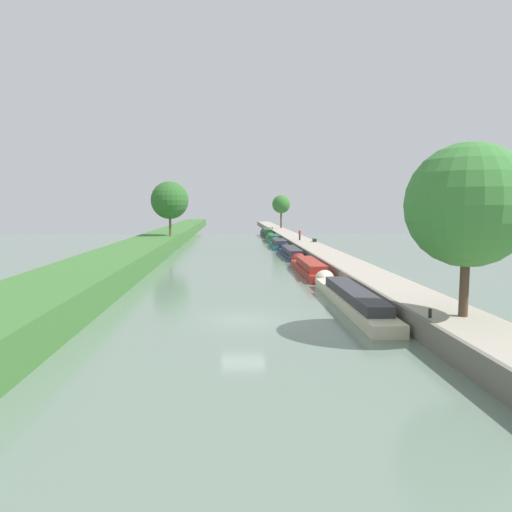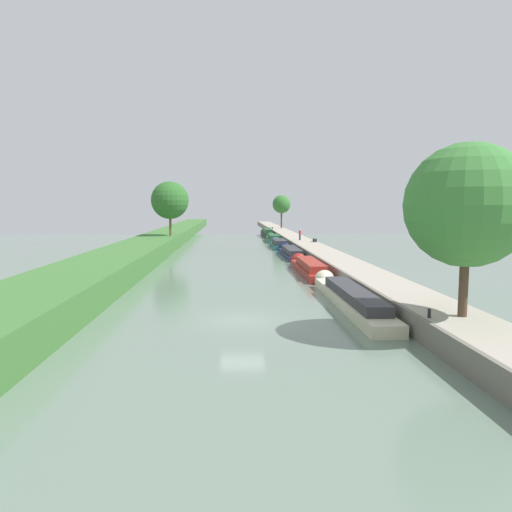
{
  "view_description": "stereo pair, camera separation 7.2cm",
  "coord_description": "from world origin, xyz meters",
  "px_view_note": "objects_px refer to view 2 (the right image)",
  "views": [
    {
      "loc": [
        -0.71,
        -26.47,
        6.53
      ],
      "look_at": [
        2.13,
        24.94,
        1.0
      ],
      "focal_mm": 33.19,
      "sensor_mm": 36.0,
      "label": 1
    },
    {
      "loc": [
        -0.64,
        -26.48,
        6.53
      ],
      "look_at": [
        2.13,
        24.94,
        1.0
      ],
      "focal_mm": 33.19,
      "sensor_mm": 36.0,
      "label": 2
    }
  ],
  "objects_px": {
    "narrowboat_black": "(267,233)",
    "park_bench": "(315,239)",
    "narrowboat_navy": "(290,252)",
    "person_walking": "(300,235)",
    "narrowboat_green": "(273,239)",
    "narrowboat_cream": "(349,297)",
    "mooring_bollard_far": "(273,228)",
    "mooring_bollard_near": "(429,313)",
    "narrowboat_teal": "(279,244)",
    "narrowboat_red": "(308,267)"
  },
  "relations": [
    {
      "from": "mooring_bollard_near",
      "to": "park_bench",
      "type": "distance_m",
      "value": 47.3
    },
    {
      "from": "narrowboat_red",
      "to": "mooring_bollard_near",
      "type": "xyz_separation_m",
      "value": [
        1.95,
        -23.48,
        0.85
      ]
    },
    {
      "from": "narrowboat_red",
      "to": "person_walking",
      "type": "xyz_separation_m",
      "value": [
        3.17,
        27.18,
        1.5
      ]
    },
    {
      "from": "narrowboat_red",
      "to": "mooring_bollard_near",
      "type": "relative_size",
      "value": 30.17
    },
    {
      "from": "narrowboat_navy",
      "to": "person_walking",
      "type": "relative_size",
      "value": 8.32
    },
    {
      "from": "park_bench",
      "to": "narrowboat_cream",
      "type": "bearing_deg",
      "value": -96.87
    },
    {
      "from": "narrowboat_black",
      "to": "park_bench",
      "type": "xyz_separation_m",
      "value": [
        4.72,
        -30.71,
        0.82
      ]
    },
    {
      "from": "narrowboat_cream",
      "to": "narrowboat_black",
      "type": "height_order",
      "value": "narrowboat_black"
    },
    {
      "from": "narrowboat_cream",
      "to": "narrowboat_navy",
      "type": "xyz_separation_m",
      "value": [
        -0.01,
        30.27,
        -0.06
      ]
    },
    {
      "from": "narrowboat_red",
      "to": "park_bench",
      "type": "xyz_separation_m",
      "value": [
        4.87,
        23.73,
        0.97
      ]
    },
    {
      "from": "narrowboat_cream",
      "to": "narrowboat_navy",
      "type": "relative_size",
      "value": 1.18
    },
    {
      "from": "narrowboat_teal",
      "to": "narrowboat_black",
      "type": "xyz_separation_m",
      "value": [
        0.2,
        26.38,
        0.19
      ]
    },
    {
      "from": "narrowboat_green",
      "to": "park_bench",
      "type": "relative_size",
      "value": 7.41
    },
    {
      "from": "narrowboat_navy",
      "to": "narrowboat_black",
      "type": "xyz_separation_m",
      "value": [
        -0.05,
        39.1,
        0.22
      ]
    },
    {
      "from": "narrowboat_teal",
      "to": "mooring_bollard_near",
      "type": "bearing_deg",
      "value": -87.78
    },
    {
      "from": "mooring_bollard_near",
      "to": "narrowboat_green",
      "type": "bearing_deg",
      "value": 91.6
    },
    {
      "from": "narrowboat_navy",
      "to": "mooring_bollard_far",
      "type": "xyz_separation_m",
      "value": [
        1.76,
        46.02,
        0.92
      ]
    },
    {
      "from": "narrowboat_black",
      "to": "mooring_bollard_far",
      "type": "xyz_separation_m",
      "value": [
        1.8,
        6.91,
        0.7
      ]
    },
    {
      "from": "narrowboat_cream",
      "to": "mooring_bollard_near",
      "type": "height_order",
      "value": "mooring_bollard_near"
    },
    {
      "from": "narrowboat_teal",
      "to": "person_walking",
      "type": "distance_m",
      "value": 3.67
    },
    {
      "from": "narrowboat_navy",
      "to": "park_bench",
      "type": "xyz_separation_m",
      "value": [
        4.67,
        8.4,
        1.04
      ]
    },
    {
      "from": "narrowboat_teal",
      "to": "mooring_bollard_far",
      "type": "height_order",
      "value": "mooring_bollard_far"
    },
    {
      "from": "narrowboat_teal",
      "to": "narrowboat_green",
      "type": "bearing_deg",
      "value": 88.92
    },
    {
      "from": "mooring_bollard_near",
      "to": "park_bench",
      "type": "height_order",
      "value": "park_bench"
    },
    {
      "from": "narrowboat_teal",
      "to": "narrowboat_cream",
      "type": "bearing_deg",
      "value": -89.65
    },
    {
      "from": "narrowboat_green",
      "to": "narrowboat_teal",
      "type": "bearing_deg",
      "value": -91.08
    },
    {
      "from": "narrowboat_navy",
      "to": "narrowboat_black",
      "type": "height_order",
      "value": "narrowboat_black"
    },
    {
      "from": "narrowboat_red",
      "to": "narrowboat_cream",
      "type": "bearing_deg",
      "value": -89.19
    },
    {
      "from": "narrowboat_black",
      "to": "mooring_bollard_near",
      "type": "height_order",
      "value": "narrowboat_black"
    },
    {
      "from": "narrowboat_navy",
      "to": "person_walking",
      "type": "bearing_deg",
      "value": 75.93
    },
    {
      "from": "narrowboat_green",
      "to": "narrowboat_black",
      "type": "xyz_separation_m",
      "value": [
        -0.03,
        14.47,
        0.17
      ]
    },
    {
      "from": "mooring_bollard_far",
      "to": "narrowboat_teal",
      "type": "bearing_deg",
      "value": -93.44
    },
    {
      "from": "narrowboat_green",
      "to": "person_walking",
      "type": "xyz_separation_m",
      "value": [
        2.99,
        -12.79,
        1.52
      ]
    },
    {
      "from": "narrowboat_red",
      "to": "person_walking",
      "type": "bearing_deg",
      "value": 83.36
    },
    {
      "from": "narrowboat_green",
      "to": "park_bench",
      "type": "distance_m",
      "value": 16.94
    },
    {
      "from": "narrowboat_navy",
      "to": "narrowboat_green",
      "type": "relative_size",
      "value": 1.24
    },
    {
      "from": "person_walking",
      "to": "mooring_bollard_near",
      "type": "bearing_deg",
      "value": -91.37
    },
    {
      "from": "narrowboat_red",
      "to": "narrowboat_teal",
      "type": "distance_m",
      "value": 28.06
    },
    {
      "from": "narrowboat_cream",
      "to": "person_walking",
      "type": "height_order",
      "value": "person_walking"
    },
    {
      "from": "mooring_bollard_far",
      "to": "park_bench",
      "type": "xyz_separation_m",
      "value": [
        2.92,
        -37.62,
        0.12
      ]
    },
    {
      "from": "narrowboat_green",
      "to": "mooring_bollard_far",
      "type": "relative_size",
      "value": 24.71
    },
    {
      "from": "narrowboat_green",
      "to": "park_bench",
      "type": "height_order",
      "value": "park_bench"
    },
    {
      "from": "narrowboat_green",
      "to": "narrowboat_black",
      "type": "relative_size",
      "value": 0.73
    },
    {
      "from": "narrowboat_cream",
      "to": "narrowboat_navy",
      "type": "distance_m",
      "value": 30.27
    },
    {
      "from": "narrowboat_cream",
      "to": "narrowboat_teal",
      "type": "height_order",
      "value": "narrowboat_teal"
    },
    {
      "from": "narrowboat_cream",
      "to": "narrowboat_green",
      "type": "distance_m",
      "value": 54.91
    },
    {
      "from": "narrowboat_navy",
      "to": "mooring_bollard_far",
      "type": "bearing_deg",
      "value": 87.82
    },
    {
      "from": "narrowboat_black",
      "to": "park_bench",
      "type": "height_order",
      "value": "narrowboat_black"
    },
    {
      "from": "narrowboat_red",
      "to": "mooring_bollard_near",
      "type": "distance_m",
      "value": 23.57
    },
    {
      "from": "narrowboat_teal",
      "to": "mooring_bollard_near",
      "type": "height_order",
      "value": "mooring_bollard_near"
    }
  ]
}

